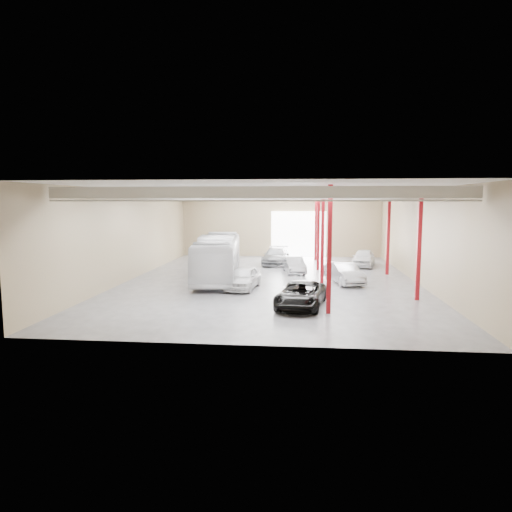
% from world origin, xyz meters
% --- Properties ---
extents(depot_shell, '(22.12, 32.12, 7.06)m').
position_xyz_m(depot_shell, '(0.13, 0.48, 4.98)').
color(depot_shell, '#45454A').
rests_on(depot_shell, ground).
extents(coach_bus, '(4.19, 12.81, 3.50)m').
position_xyz_m(coach_bus, '(-4.23, 0.44, 1.75)').
color(coach_bus, silver).
rests_on(coach_bus, ground).
extents(black_sedan, '(3.30, 5.66, 1.48)m').
position_xyz_m(black_sedan, '(2.30, -8.68, 0.74)').
color(black_sedan, black).
rests_on(black_sedan, ground).
extents(car_row_a, '(2.42, 4.81, 1.57)m').
position_xyz_m(car_row_a, '(-1.73, -3.48, 0.79)').
color(car_row_a, silver).
rests_on(car_row_a, ground).
extents(car_row_b, '(2.26, 4.45, 1.40)m').
position_xyz_m(car_row_b, '(1.70, 4.16, 0.70)').
color(car_row_b, '#A7A7AC').
rests_on(car_row_b, ground).
extents(car_row_c, '(2.67, 5.72, 1.61)m').
position_xyz_m(car_row_c, '(-0.14, 9.36, 0.81)').
color(car_row_c, slate).
rests_on(car_row_c, ground).
extents(car_right_near, '(2.94, 5.04, 1.57)m').
position_xyz_m(car_right_near, '(5.50, -0.58, 0.79)').
color(car_right_near, '#A1A1A5').
rests_on(car_right_near, ground).
extents(car_right_far, '(2.90, 5.04, 1.61)m').
position_xyz_m(car_right_far, '(8.17, 8.72, 0.81)').
color(car_right_far, silver).
rests_on(car_right_far, ground).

